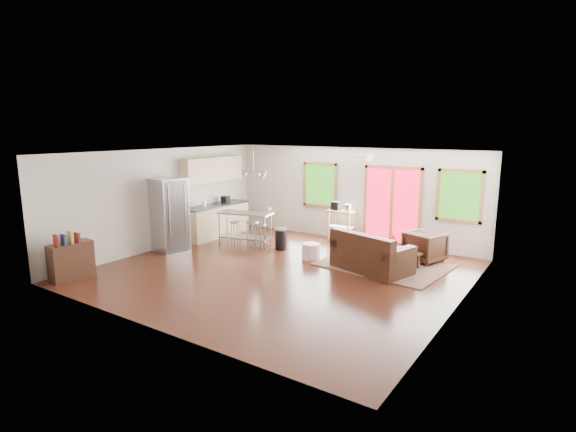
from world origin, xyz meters
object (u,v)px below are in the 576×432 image
Objects in this scene: coffee_table at (398,253)px; loveseat at (370,256)px; ottoman at (366,245)px; kitchen_cart at (341,215)px; rug at (384,265)px; armchair at (425,245)px; island at (245,223)px; refrigerator at (170,215)px.

loveseat is at bearing -122.00° from coffee_table.
ottoman is at bearing 146.07° from coffee_table.
ottoman is 1.42m from kitchen_cart.
coffee_table is (0.30, 0.06, 0.31)m from rug.
armchair reaches higher than rug.
island reaches higher than ottoman.
armchair is at bearing -14.77° from kitchen_cart.
loveseat reaches higher than rug.
refrigerator reaches higher than coffee_table.
rug is 2.60× the size of coffee_table.
ottoman is (-1.48, -0.02, -0.22)m from armchair.
refrigerator is (-5.08, -1.85, 0.93)m from rug.
kitchen_cart is at bearing 5.25° from armchair.
refrigerator is (-4.98, -1.27, 0.59)m from loveseat.
kitchen_cart is at bearing 147.08° from loveseat.
armchair is 1.45× the size of ottoman.
kitchen_cart is at bearing 146.66° from coffee_table.
loveseat is 5.18m from refrigerator.
ottoman is at bearing 133.42° from loveseat.
coffee_table is at bearing 11.04° from rug.
coffee_table is 0.55× the size of refrigerator.
coffee_table is (0.40, 0.63, -0.03)m from loveseat.
refrigerator is 1.70× the size of kitchen_cart.
loveseat is 2.79m from kitchen_cart.
rug is 2.54m from kitchen_cart.
rug is 4.89× the size of ottoman.
loveseat is 1.80× the size of coffee_table.
rug is 1.15m from ottoman.
coffee_table is 0.86m from armchair.
rug is 2.45× the size of kitchen_cart.
island is at bearing -173.55° from coffee_table.
refrigerator is (-5.38, -1.91, 0.62)m from coffee_table.
ottoman is at bearing -32.73° from kitchen_cart.
rug is 3.37× the size of armchair.
kitchen_cart is (3.18, 3.35, -0.19)m from refrigerator.
coffee_table is at bearing 83.91° from armchair.
armchair is (0.68, 0.83, 0.39)m from rug.
kitchen_cart reaches higher than island.
loveseat is 3.39× the size of ottoman.
coffee_table is at bearing -33.34° from kitchen_cart.
kitchen_cart is (-1.81, 2.08, 0.40)m from loveseat.
refrigerator is at bearing -160.02° from rug.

